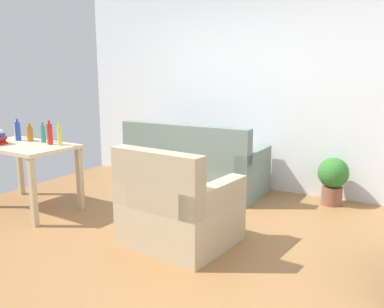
{
  "coord_description": "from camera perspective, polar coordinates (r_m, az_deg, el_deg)",
  "views": [
    {
      "loc": [
        2.09,
        -3.02,
        1.56
      ],
      "look_at": [
        0.1,
        0.5,
        0.75
      ],
      "focal_mm": 38.41,
      "sensor_mm": 36.0,
      "label": 1
    }
  ],
  "objects": [
    {
      "name": "bottle_blue",
      "position": [
        5.29,
        -23.04,
        2.95
      ],
      "size": [
        0.06,
        0.06,
        0.26
      ],
      "color": "#2347A3",
      "rests_on": "desk"
    },
    {
      "name": "armchair",
      "position": [
        3.77,
        -2.07,
        -7.89
      ],
      "size": [
        0.98,
        0.93,
        0.92
      ],
      "rotation": [
        0.0,
        0.0,
        3.04
      ],
      "color": "tan",
      "rests_on": "ground_plane"
    },
    {
      "name": "bottle_clear",
      "position": [
        5.5,
        -23.16,
        3.04
      ],
      "size": [
        0.05,
        0.05,
        0.22
      ],
      "color": "silver",
      "rests_on": "desk"
    },
    {
      "name": "couch",
      "position": [
        5.43,
        0.27,
        -2.01
      ],
      "size": [
        1.78,
        0.84,
        0.92
      ],
      "rotation": [
        0.0,
        0.0,
        3.14
      ],
      "color": "slate",
      "rests_on": "ground_plane"
    },
    {
      "name": "bottle_amber",
      "position": [
        5.17,
        -21.57,
        2.64
      ],
      "size": [
        0.07,
        0.07,
        0.21
      ],
      "color": "#9E6019",
      "rests_on": "desk"
    },
    {
      "name": "bottle_red",
      "position": [
        4.87,
        -19.15,
        2.66
      ],
      "size": [
        0.06,
        0.06,
        0.27
      ],
      "color": "#AD2323",
      "rests_on": "desk"
    },
    {
      "name": "bottle_squat",
      "position": [
        4.75,
        -17.91,
        2.49
      ],
      "size": [
        0.05,
        0.05,
        0.26
      ],
      "color": "#BCB24C",
      "rests_on": "desk"
    },
    {
      "name": "bottle_tall",
      "position": [
        5.04,
        -19.98,
        2.67
      ],
      "size": [
        0.06,
        0.06,
        0.23
      ],
      "color": "teal",
      "rests_on": "desk"
    },
    {
      "name": "wall_rear",
      "position": [
        5.63,
        7.75,
        9.09
      ],
      "size": [
        5.2,
        0.1,
        2.7
      ],
      "primitive_type": "cube",
      "color": "silver",
      "rests_on": "ground_plane"
    },
    {
      "name": "ground_plane",
      "position": [
        4.0,
        -4.88,
        -11.84
      ],
      "size": [
        5.2,
        4.4,
        0.02
      ],
      "primitive_type": "cube",
      "color": "olive"
    },
    {
      "name": "desk",
      "position": [
        5.04,
        -22.35,
        0.05
      ],
      "size": [
        1.24,
        0.77,
        0.76
      ],
      "rotation": [
        0.0,
        0.0,
        -0.06
      ],
      "color": "#C6B28E",
      "rests_on": "ground_plane"
    },
    {
      "name": "potted_plant",
      "position": [
        5.15,
        18.98,
        -3.13
      ],
      "size": [
        0.36,
        0.36,
        0.57
      ],
      "color": "brown",
      "rests_on": "ground_plane"
    }
  ]
}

